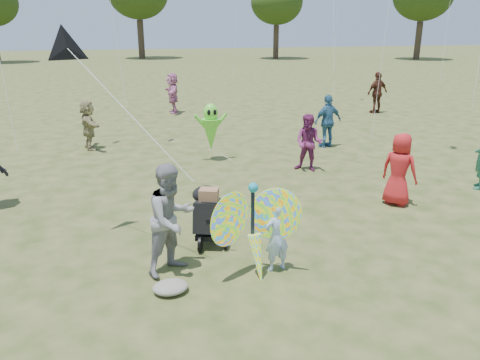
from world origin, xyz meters
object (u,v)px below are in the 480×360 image
object	(u,v)px
crowd_a	(399,169)
crowd_h	(377,93)
crowd_j	(173,93)
butterfly_kite	(255,230)
alien_kite	(211,129)
crowd_c	(328,121)
crowd_d	(88,125)
adult_man	(172,219)
jogging_stroller	(208,211)
child_girl	(277,237)
crowd_e	(309,143)

from	to	relation	value
crowd_a	crowd_h	size ratio (longest dim) A/B	0.88
crowd_j	butterfly_kite	distance (m)	15.55
butterfly_kite	alien_kite	xyz separation A→B (m)	(0.81, 7.01, 0.15)
crowd_c	crowd_d	size ratio (longest dim) A/B	1.08
crowd_d	butterfly_kite	distance (m)	9.84
adult_man	crowd_d	bearing A→B (deg)	67.08
crowd_d	jogging_stroller	world-z (taller)	crowd_d
adult_man	crowd_j	xyz separation A→B (m)	(2.08, 15.00, -0.00)
crowd_a	butterfly_kite	distance (m)	4.69
crowd_h	jogging_stroller	distance (m)	15.54
crowd_d	butterfly_kite	world-z (taller)	butterfly_kite
child_girl	butterfly_kite	world-z (taller)	butterfly_kite
crowd_h	crowd_a	bearing A→B (deg)	49.63
adult_man	crowd_c	distance (m)	9.38
child_girl	adult_man	size ratio (longest dim) A/B	0.65
crowd_c	crowd_e	size ratio (longest dim) A/B	1.09
adult_man	jogging_stroller	world-z (taller)	adult_man
crowd_h	butterfly_kite	xyz separation A→B (m)	(-10.04, -12.92, -0.13)
crowd_h	crowd_c	bearing A→B (deg)	34.89
crowd_c	crowd_h	world-z (taller)	crowd_h
child_girl	crowd_e	size ratio (longest dim) A/B	0.75
child_girl	adult_man	world-z (taller)	adult_man
adult_man	crowd_j	world-z (taller)	adult_man
jogging_stroller	butterfly_kite	bearing A→B (deg)	-51.04
adult_man	crowd_a	size ratio (longest dim) A/B	1.12
child_girl	crowd_h	distance (m)	16.05
crowd_e	crowd_j	size ratio (longest dim) A/B	0.87
crowd_c	crowd_d	xyz separation A→B (m)	(-7.72, 1.86, -0.07)
crowd_d	crowd_j	distance (m)	7.09
adult_man	crowd_e	size ratio (longest dim) A/B	1.16
child_girl	crowd_a	bearing A→B (deg)	-158.34
crowd_e	butterfly_kite	size ratio (longest dim) A/B	0.89
butterfly_kite	adult_man	bearing A→B (deg)	157.49
crowd_d	crowd_h	xyz separation A→B (m)	(12.83, 3.49, 0.14)
butterfly_kite	alien_kite	size ratio (longest dim) A/B	1.04
adult_man	crowd_d	size ratio (longest dim) A/B	1.15
adult_man	crowd_a	world-z (taller)	adult_man
child_girl	jogging_stroller	world-z (taller)	child_girl
crowd_h	butterfly_kite	bearing A→B (deg)	40.74
crowd_a	crowd_h	xyz separation A→B (m)	(5.92, 10.69, 0.12)
crowd_j	butterfly_kite	xyz separation A→B (m)	(-0.83, -15.52, -0.11)
crowd_a	alien_kite	world-z (taller)	alien_kite
crowd_a	butterfly_kite	xyz separation A→B (m)	(-4.13, -2.23, -0.02)
adult_man	crowd_j	size ratio (longest dim) A/B	1.00
child_girl	crowd_a	size ratio (longest dim) A/B	0.72
crowd_a	crowd_e	size ratio (longest dim) A/B	1.03
crowd_d	crowd_c	bearing A→B (deg)	-114.18
crowd_a	crowd_j	xyz separation A→B (m)	(-3.29, 13.29, 0.10)
crowd_a	crowd_c	xyz separation A→B (m)	(0.81, 5.35, 0.05)
child_girl	jogging_stroller	bearing A→B (deg)	-66.28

